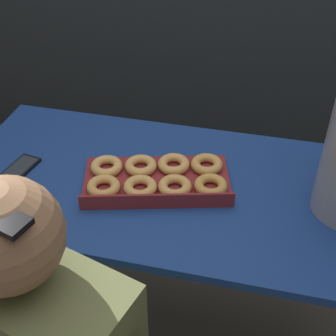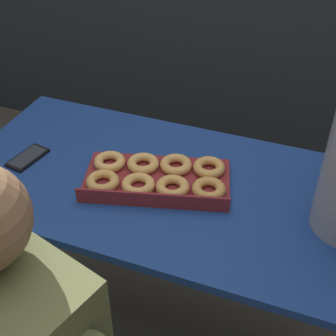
{
  "view_description": "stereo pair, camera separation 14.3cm",
  "coord_description": "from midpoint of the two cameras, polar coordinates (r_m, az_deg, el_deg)",
  "views": [
    {
      "loc": [
        0.25,
        -1.1,
        1.7
      ],
      "look_at": [
        -0.01,
        0.0,
        0.82
      ],
      "focal_mm": 50.0,
      "sensor_mm": 36.0,
      "label": 1
    },
    {
      "loc": [
        0.38,
        -1.06,
        1.7
      ],
      "look_at": [
        -0.01,
        0.0,
        0.82
      ],
      "focal_mm": 50.0,
      "sensor_mm": 36.0,
      "label": 2
    }
  ],
  "objects": [
    {
      "name": "donut_box",
      "position": [
        1.46,
        -4.17,
        -1.38
      ],
      "size": [
        0.5,
        0.35,
        0.05
      ],
      "rotation": [
        0.0,
        0.0,
        0.26
      ],
      "color": "maroon",
      "rests_on": "folding_table"
    },
    {
      "name": "cell_phone",
      "position": [
        1.62,
        -20.1,
        -0.19
      ],
      "size": [
        0.09,
        0.15,
        0.01
      ],
      "rotation": [
        0.0,
        0.0,
        -0.18
      ],
      "color": "black",
      "rests_on": "folding_table"
    },
    {
      "name": "ground_plane",
      "position": [
        2.04,
        -1.69,
        -18.56
      ],
      "size": [
        12.0,
        12.0,
        0.0
      ],
      "primitive_type": "plane",
      "color": "#4C473F"
    },
    {
      "name": "folding_table",
      "position": [
        1.5,
        -2.18,
        -3.57
      ],
      "size": [
        1.4,
        0.68,
        0.76
      ],
      "color": "navy",
      "rests_on": "ground"
    }
  ]
}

